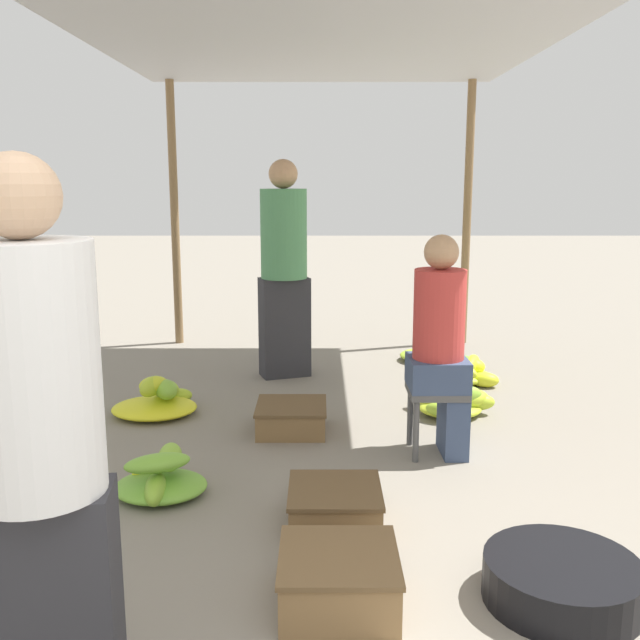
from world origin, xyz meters
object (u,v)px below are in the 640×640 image
basin_black (560,581)px  banana_pile_left_1 (156,401)px  stool (435,400)px  crate_mid (333,507)px  banana_pile_right_0 (463,372)px  banana_pile_right_2 (429,353)px  crate_far (337,579)px  vendor_foreground (36,460)px  crate_near (290,418)px  shopper_walking_mid (282,266)px  banana_pile_right_1 (451,402)px  banana_pile_left_0 (158,479)px  vendor_seated (440,343)px

basin_black → banana_pile_left_1: bearing=132.5°
stool → crate_mid: size_ratio=0.93×
banana_pile_right_0 → banana_pile_right_2: size_ratio=0.97×
crate_mid → crate_far: bearing=-89.9°
vendor_foreground → basin_black: (1.69, 0.70, -0.79)m
stool → banana_pile_right_0: size_ratio=0.75×
crate_near → shopper_walking_mid: (-0.11, 1.35, 0.83)m
vendor_foreground → banana_pile_right_1: vendor_foreground is taller
vendor_foreground → crate_far: (0.83, 0.68, -0.77)m
vendor_foreground → banana_pile_left_1: 3.09m
stool → banana_pile_right_1: size_ratio=0.71×
banana_pile_left_0 → banana_pile_right_1: (1.75, 1.28, 0.01)m
crate_far → banana_pile_left_1: bearing=117.8°
stool → shopper_walking_mid: bearing=119.6°
vendor_foreground → banana_pile_right_0: bearing=62.8°
basin_black → banana_pile_right_1: size_ratio=1.05×
basin_black → crate_near: (-1.12, 1.92, 0.01)m
stool → banana_pile_right_2: size_ratio=0.73×
stool → basin_black: stool is taller
banana_pile_right_0 → crate_far: bearing=-109.6°
banana_pile_left_1 → shopper_walking_mid: (0.84, 1.00, 0.82)m
vendor_seated → banana_pile_right_2: bearing=82.5°
banana_pile_left_0 → banana_pile_right_1: size_ratio=0.94×
stool → banana_pile_left_0: size_ratio=0.75×
stool → basin_black: bearing=-80.9°
stool → banana_pile_right_1: bearing=71.7°
crate_near → banana_pile_left_0: bearing=-123.7°
vendor_seated → banana_pile_right_0: size_ratio=2.40×
vendor_seated → banana_pile_left_0: 1.75m
vendor_seated → shopper_walking_mid: bearing=120.1°
basin_black → banana_pile_left_1: size_ratio=1.03×
basin_black → banana_pile_left_1: (-2.07, 2.26, 0.01)m
banana_pile_right_1 → crate_near: (-1.11, -0.32, -0.01)m
banana_pile_left_0 → banana_pile_right_0: 2.90m
vendor_foreground → basin_black: vendor_foreground is taller
shopper_walking_mid → crate_far: bearing=-83.7°
banana_pile_left_0 → crate_far: banana_pile_left_0 is taller
vendor_seated → crate_mid: vendor_seated is taller
basin_black → crate_near: bearing=120.3°
banana_pile_right_1 → shopper_walking_mid: size_ratio=0.32×
banana_pile_right_1 → crate_mid: size_ratio=1.31×
banana_pile_left_0 → crate_near: (0.64, 0.97, 0.00)m
banana_pile_right_0 → banana_pile_right_2: 0.70m
crate_mid → banana_pile_left_1: bearing=126.1°
vendor_foreground → banana_pile_left_1: (-0.38, 2.97, -0.78)m
basin_black → shopper_walking_mid: size_ratio=0.34×
stool → banana_pile_right_1: (0.23, 0.70, -0.23)m
banana_pile_right_2 → crate_near: 2.16m
banana_pile_left_1 → banana_pile_left_0: bearing=-76.9°
banana_pile_right_2 → banana_pile_left_1: bearing=-145.5°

